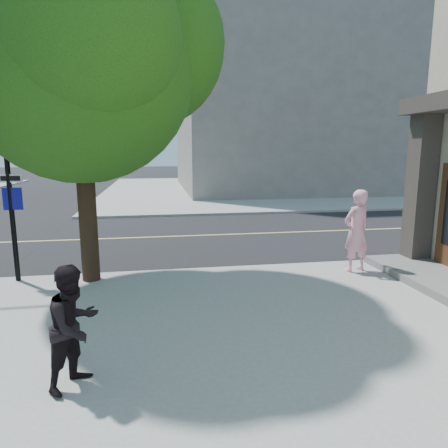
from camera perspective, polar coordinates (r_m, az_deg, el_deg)
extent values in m
plane|color=black|center=(10.85, -24.67, -7.29)|extent=(140.00, 140.00, 0.00)
cube|color=black|center=(15.09, -20.34, -2.14)|extent=(140.00, 9.00, 0.01)
cube|color=gray|center=(33.37, 9.06, 5.07)|extent=(29.00, 25.00, 0.12)
cube|color=slate|center=(10.45, 28.50, -7.07)|extent=(1.60, 4.00, 0.18)
cube|color=#35302B|center=(11.72, 26.21, 4.95)|extent=(0.55, 0.55, 4.20)
cube|color=slate|center=(34.10, 9.97, 17.05)|extent=(18.00, 16.00, 14.00)
imported|color=pink|center=(10.49, 18.33, -0.94)|extent=(0.86, 0.69, 2.06)
imported|color=black|center=(5.59, -20.57, -13.45)|extent=(0.95, 0.99, 1.61)
cylinder|color=black|center=(9.64, -19.01, 4.14)|extent=(0.41, 0.41, 4.09)
sphere|color=#265C14|center=(9.75, -20.02, 20.26)|extent=(4.99, 4.99, 4.99)
sphere|color=#265C14|center=(10.43, -11.49, 23.79)|extent=(3.86, 3.86, 3.86)
sphere|color=#265C14|center=(11.04, -25.76, 23.46)|extent=(3.63, 3.63, 3.63)
sphere|color=#265C14|center=(8.55, -18.51, 24.17)|extent=(3.41, 3.41, 3.41)
cylinder|color=black|center=(10.27, -28.12, 3.20)|extent=(0.11, 0.11, 3.86)
cube|color=white|center=(10.20, -28.11, 5.76)|extent=(0.51, 0.04, 0.18)
cube|color=navy|center=(10.24, -27.89, 3.20)|extent=(0.41, 0.04, 0.51)
imported|color=black|center=(10.22, -28.70, 9.85)|extent=(0.15, 0.18, 0.92)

